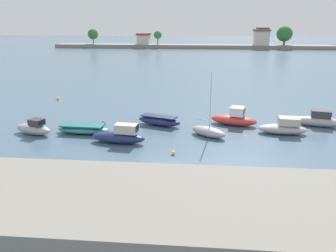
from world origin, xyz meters
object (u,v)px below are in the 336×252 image
moored_boat_0 (34,128)px  moored_boat_7 (319,120)px  moored_boat_2 (120,136)px  moored_boat_6 (284,128)px  moored_boat_1 (83,129)px  moored_boat_3 (159,121)px  mooring_buoy_0 (173,153)px  mooring_buoy_1 (104,123)px  moored_boat_5 (234,119)px  moored_boat_4 (208,131)px  mooring_buoy_2 (58,99)px

moored_boat_0 → moored_boat_7: size_ratio=0.77×
moored_boat_2 → moored_boat_6: bearing=20.9°
moored_boat_0 → moored_boat_1: size_ratio=0.80×
moored_boat_3 → mooring_buoy_0: 8.15m
moored_boat_2 → moored_boat_3: moored_boat_2 is taller
moored_boat_3 → moored_boat_7: size_ratio=0.91×
moored_boat_1 → mooring_buoy_1: size_ratio=12.71×
moored_boat_1 → moored_boat_2: (4.24, -2.42, 0.24)m
moored_boat_5 → moored_boat_3: bearing=-158.0°
moored_boat_4 → mooring_buoy_2: moored_boat_4 is taller
moored_boat_6 → mooring_buoy_0: bearing=-145.5°
moored_boat_0 → mooring_buoy_0: (13.90, -3.94, -0.44)m
moored_boat_1 → moored_boat_6: (19.59, 1.56, 0.19)m
moored_boat_5 → mooring_buoy_2: bearing=173.7°
moored_boat_1 → mooring_buoy_0: 10.40m
moored_boat_0 → moored_boat_5: size_ratio=0.83×
mooring_buoy_2 → moored_boat_7: bearing=-15.9°
moored_boat_2 → moored_boat_3: 6.28m
moored_boat_1 → moored_boat_7: moored_boat_7 is taller
moored_boat_1 → mooring_buoy_1: 3.14m
mooring_buoy_0 → moored_boat_5: bearing=56.4°
moored_boat_5 → moored_boat_7: bearing=17.9°
moored_boat_1 → moored_boat_6: size_ratio=1.11×
moored_boat_4 → mooring_buoy_2: size_ratio=15.08×
moored_boat_5 → moored_boat_6: bearing=-12.5°
moored_boat_3 → moored_boat_4: moored_boat_4 is taller
moored_boat_1 → mooring_buoy_0: (9.26, -4.74, -0.26)m
moored_boat_7 → moored_boat_6: bearing=-133.2°
moored_boat_6 → mooring_buoy_2: 30.13m
moored_boat_1 → mooring_buoy_0: bearing=-24.1°
moored_boat_3 → mooring_buoy_0: size_ratio=14.28×
mooring_buoy_0 → moored_boat_2: bearing=155.2°
moored_boat_5 → moored_boat_1: bearing=-149.4°
mooring_buoy_0 → mooring_buoy_2: mooring_buoy_2 is taller
moored_boat_2 → moored_boat_4: size_ratio=0.82×
moored_boat_4 → mooring_buoy_0: moored_boat_4 is taller
mooring_buoy_0 → moored_boat_6: bearing=31.4°
moored_boat_0 → mooring_buoy_2: 14.62m
moored_boat_0 → mooring_buoy_0: 14.45m
moored_boat_4 → mooring_buoy_1: moored_boat_4 is taller
moored_boat_7 → mooring_buoy_0: size_ratio=15.77×
moored_boat_0 → moored_boat_3: bearing=36.5°
moored_boat_5 → mooring_buoy_2: 25.02m
moored_boat_1 → moored_boat_5: (15.07, 3.99, 0.25)m
moored_boat_1 → moored_boat_6: moored_boat_6 is taller
mooring_buoy_2 → moored_boat_0: bearing=-76.3°
moored_boat_2 → moored_boat_7: size_ratio=0.93×
mooring_buoy_1 → mooring_buoy_0: bearing=-43.5°
moored_boat_6 → mooring_buoy_0: moored_boat_6 is taller
moored_boat_3 → moored_boat_5: moored_boat_5 is taller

